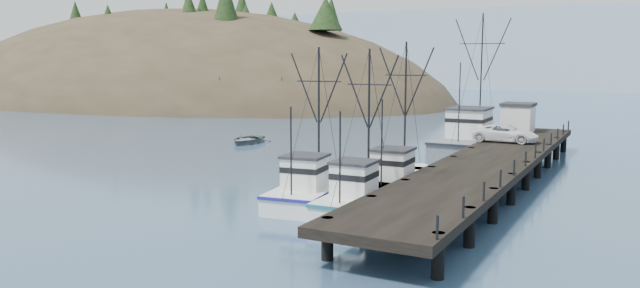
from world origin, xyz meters
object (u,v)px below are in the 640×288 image
at_px(pier, 489,163).
at_px(trawler_far, 399,182).
at_px(trawler_mid, 314,190).
at_px(trawler_near, 363,198).
at_px(work_vessel, 475,141).
at_px(pickup_truck, 505,133).
at_px(pier_shed, 518,117).
at_px(motorboat, 247,143).

height_order(pier, trawler_far, trawler_far).
distance_m(trawler_mid, trawler_far, 6.43).
distance_m(pier, trawler_near, 12.08).
distance_m(trawler_near, work_vessel, 25.85).
xyz_separation_m(trawler_near, work_vessel, (0.10, 25.85, 0.41)).
relative_size(pier, trawler_near, 4.38).
bearing_deg(pier, trawler_near, -114.06).
height_order(pier, pickup_truck, pickup_truck).
distance_m(trawler_mid, pier_shed, 29.39).
distance_m(trawler_far, motorboat, 28.33).
xyz_separation_m(trawler_far, pickup_truck, (3.88, 14.86, 1.93)).
height_order(trawler_near, pickup_truck, trawler_near).
relative_size(pier, motorboat, 7.94).
height_order(pier, trawler_near, trawler_near).
height_order(trawler_mid, pickup_truck, trawler_mid).
bearing_deg(trawler_far, work_vessel, 90.09).
xyz_separation_m(pier, pier_shed, (-1.46, 18.00, 1.73)).
relative_size(trawler_mid, motorboat, 1.84).
height_order(pier, work_vessel, work_vessel).
bearing_deg(work_vessel, pickup_truck, -53.07).
xyz_separation_m(pier, pickup_truck, (-0.90, 9.65, 1.06)).
bearing_deg(trawler_near, trawler_mid, 170.55).
relative_size(trawler_mid, work_vessel, 0.62).
relative_size(trawler_near, pickup_truck, 1.85).
bearing_deg(pickup_truck, trawler_far, 164.99).
bearing_deg(motorboat, work_vessel, 3.58).
distance_m(work_vessel, pickup_truck, 6.68).
bearing_deg(pickup_truck, pier_shed, 3.42).
height_order(trawler_near, trawler_far, trawler_far).
bearing_deg(pier, pickup_truck, 95.34).
height_order(work_vessel, pickup_truck, work_vessel).
distance_m(pier, work_vessel, 15.61).
relative_size(pier, pier_shed, 13.75).
distance_m(pier_shed, pickup_truck, 8.40).
height_order(trawler_mid, trawler_far, trawler_far).
bearing_deg(trawler_far, pier_shed, 81.86).
xyz_separation_m(pier_shed, pickup_truck, (0.56, -8.35, -0.66)).
xyz_separation_m(trawler_mid, motorboat, (-19.69, 20.96, -0.82)).
distance_m(pier, pickup_truck, 9.75).
height_order(trawler_near, pier_shed, trawler_near).
bearing_deg(pickup_truck, pier, -175.05).
height_order(trawler_mid, pier_shed, trawler_mid).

